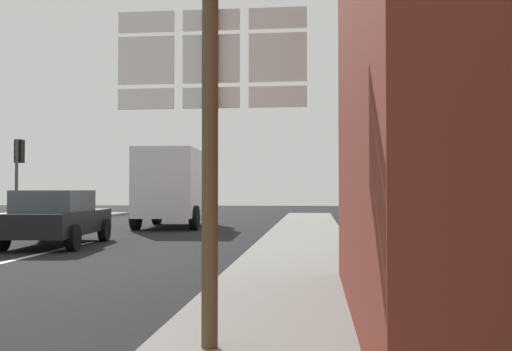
{
  "coord_description": "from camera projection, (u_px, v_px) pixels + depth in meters",
  "views": [
    {
      "loc": [
        6.29,
        -3.77,
        1.48
      ],
      "look_at": [
        5.04,
        8.49,
        1.79
      ],
      "focal_mm": 40.49,
      "sensor_mm": 36.0,
      "label": 1
    }
  ],
  "objects": [
    {
      "name": "delivery_truck",
      "position": [
        173.0,
        186.0,
        22.86
      ],
      "size": [
        2.66,
        5.08,
        3.05
      ],
      "color": "silver",
      "rests_on": "ground"
    },
    {
      "name": "sidewalk_right",
      "position": [
        300.0,
        259.0,
        11.7
      ],
      "size": [
        2.39,
        44.0,
        0.14
      ],
      "primitive_type": "cube",
      "color": "gray",
      "rests_on": "ground"
    },
    {
      "name": "ground_plane",
      "position": [
        60.0,
        250.0,
        14.29
      ],
      "size": [
        80.0,
        80.0,
        0.0
      ],
      "primitive_type": "plane",
      "color": "black"
    },
    {
      "name": "route_sign_post",
      "position": [
        210.0,
        129.0,
        4.97
      ],
      "size": [
        1.66,
        0.14,
        3.2
      ],
      "color": "brown",
      "rests_on": "ground"
    },
    {
      "name": "sedan_far",
      "position": [
        57.0,
        217.0,
        15.28
      ],
      "size": [
        2.24,
        4.33,
        1.47
      ],
      "color": "black",
      "rests_on": "ground"
    },
    {
      "name": "traffic_light_far_left",
      "position": [
        19.0,
        163.0,
        22.27
      ],
      "size": [
        0.3,
        0.49,
        3.43
      ],
      "color": "#47474C",
      "rests_on": "ground"
    }
  ]
}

